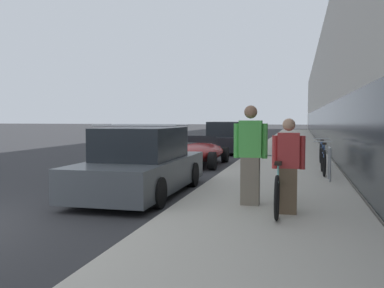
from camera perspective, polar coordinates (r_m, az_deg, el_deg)
name	(u,v)px	position (r m, az deg, el deg)	size (l,w,h in m)	color
sidewalk_slab	(290,146)	(25.89, 12.96, -0.24)	(3.42, 70.00, 0.13)	#BCB5A5
tandem_bicycle	(279,188)	(7.55, 11.56, -5.73)	(0.52, 2.36, 0.89)	black
person_rider	(288,166)	(7.21, 12.73, -2.88)	(0.53, 0.21, 1.57)	brown
person_bystander	(250,155)	(7.81, 7.79, -1.47)	(0.61, 0.24, 1.80)	#756B5B
bike_rack_hoop	(329,160)	(11.33, 17.86, -2.07)	(0.05, 0.60, 0.84)	gray
cruiser_bike_nearest	(323,160)	(12.56, 17.10, -2.11)	(0.52, 1.82, 0.91)	black
cruiser_bike_middle	(321,154)	(15.03, 16.87, -1.26)	(0.52, 1.71, 0.88)	black
parked_sedan_curbside	(142,164)	(9.60, -6.72, -2.73)	(1.89, 4.52, 1.56)	#4C5156
vintage_roadster_curbside	(198,153)	(15.42, 0.81, -1.16)	(1.78, 4.33, 1.05)	maroon
parked_sedan_far	(226,139)	(21.23, 4.56, 0.70)	(1.91, 4.38, 1.52)	black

